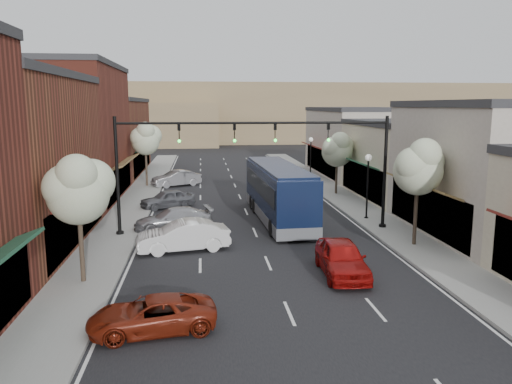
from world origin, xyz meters
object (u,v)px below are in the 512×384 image
object	(u,v)px
coach_bus	(278,192)
tree_left_far	(146,138)
signal_mast_right	(347,156)
parked_car_d	(168,199)
lamp_post_far	(311,152)
parked_car_b	(183,236)
tree_left_near	(79,188)
tree_right_near	(420,166)
lamp_post_near	(368,176)
parked_car_c	(173,219)
parked_car_a	(152,315)
signal_mast_left	(158,158)
tree_right_far	(338,149)
parked_car_e	(176,178)
red_hatchback	(342,258)

from	to	relation	value
coach_bus	tree_left_far	bearing A→B (deg)	121.94
signal_mast_right	parked_car_d	size ratio (longest dim) A/B	2.02
lamp_post_far	parked_car_b	world-z (taller)	lamp_post_far
tree_left_near	coach_bus	world-z (taller)	tree_left_near
tree_right_near	coach_bus	world-z (taller)	tree_right_near
lamp_post_near	parked_car_c	distance (m)	13.02
tree_right_near	parked_car_a	bearing A→B (deg)	-146.13
signal_mast_right	lamp_post_near	world-z (taller)	signal_mast_right
signal_mast_left	parked_car_c	world-z (taller)	signal_mast_left
signal_mast_left	tree_right_far	size ratio (longest dim) A/B	1.51
signal_mast_left	parked_car_e	size ratio (longest dim) A/B	1.78
parked_car_c	parked_car_d	world-z (taller)	parked_car_d
lamp_post_far	parked_car_b	bearing A→B (deg)	-117.17
tree_right_far	tree_left_near	xyz separation A→B (m)	(-16.60, -20.00, 0.23)
tree_left_near	red_hatchback	distance (m)	11.85
red_hatchback	parked_car_a	size ratio (longest dim) A/B	1.09
tree_right_near	parked_car_d	bearing A→B (deg)	139.41
tree_right_far	lamp_post_near	xyz separation A→B (m)	(-0.55, -9.44, -0.99)
red_hatchback	parked_car_b	bearing A→B (deg)	150.19
signal_mast_right	parked_car_c	size ratio (longest dim) A/B	1.72
tree_left_near	lamp_post_far	size ratio (longest dim) A/B	1.28
tree_right_near	coach_bus	size ratio (longest dim) A/B	0.49
tree_left_far	red_hatchback	bearing A→B (deg)	-66.42
tree_right_near	coach_bus	distance (m)	10.02
tree_left_near	parked_car_b	world-z (taller)	tree_left_near
lamp_post_far	parked_car_d	bearing A→B (deg)	-138.47
lamp_post_near	parked_car_b	bearing A→B (deg)	-153.90
red_hatchback	parked_car_c	size ratio (longest dim) A/B	0.99
tree_left_far	parked_car_e	bearing A→B (deg)	6.03
tree_left_near	lamp_post_near	size ratio (longest dim) A/B	1.28
parked_car_d	lamp_post_far	bearing A→B (deg)	105.53
coach_bus	red_hatchback	size ratio (longest dim) A/B	2.58
parked_car_a	parked_car_e	xyz separation A→B (m)	(-0.64, 31.19, 0.16)
red_hatchback	parked_car_a	xyz separation A→B (m)	(-8.01, -4.91, -0.20)
parked_car_b	parked_car_c	world-z (taller)	parked_car_b
signal_mast_right	tree_right_far	bearing A→B (deg)	77.15
parked_car_c	tree_left_far	bearing A→B (deg)	178.66
coach_bus	signal_mast_right	bearing A→B (deg)	-43.43
signal_mast_right	lamp_post_far	size ratio (longest dim) A/B	1.85
lamp_post_far	lamp_post_near	bearing A→B (deg)	-90.00
tree_left_far	parked_car_a	size ratio (longest dim) A/B	1.42
tree_right_far	lamp_post_far	size ratio (longest dim) A/B	1.22
red_hatchback	tree_right_near	bearing A→B (deg)	40.12
signal_mast_right	tree_left_far	xyz separation A→B (m)	(-13.87, 17.95, -0.02)
tree_left_near	parked_car_b	distance (m)	7.07
signal_mast_left	tree_left_near	xyz separation A→B (m)	(-2.63, -8.05, -0.40)
signal_mast_right	signal_mast_left	xyz separation A→B (m)	(-11.24, 0.00, 0.00)
tree_right_near	tree_right_far	bearing A→B (deg)	90.00
tree_left_near	red_hatchback	xyz separation A→B (m)	(11.35, 0.00, -3.42)
tree_left_far	parked_car_c	size ratio (longest dim) A/B	1.28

